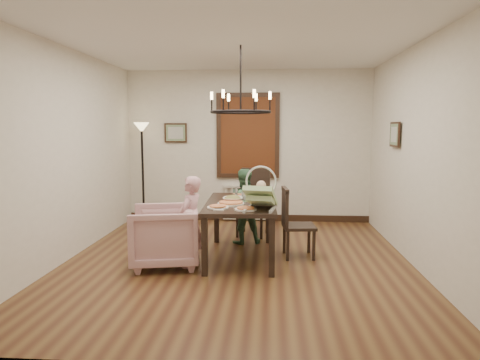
# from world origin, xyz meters

# --- Properties ---
(room_shell) EXTENTS (4.51, 5.00, 2.81)m
(room_shell) POSITION_xyz_m (0.00, 0.37, 1.40)
(room_shell) COLOR brown
(room_shell) RESTS_ON ground
(dining_table) EXTENTS (0.96, 1.65, 0.76)m
(dining_table) POSITION_xyz_m (0.03, 0.18, 0.67)
(dining_table) COLOR black
(dining_table) RESTS_ON room_shell
(chair_far) EXTENTS (0.57, 0.57, 1.10)m
(chair_far) POSITION_xyz_m (0.13, 1.38, 0.55)
(chair_far) COLOR black
(chair_far) RESTS_ON room_shell
(chair_right) EXTENTS (0.46, 0.46, 0.96)m
(chair_right) POSITION_xyz_m (0.81, 0.26, 0.48)
(chair_right) COLOR black
(chair_right) RESTS_ON room_shell
(armchair) EXTENTS (0.99, 0.97, 0.77)m
(armchair) POSITION_xyz_m (-0.91, -0.22, 0.38)
(armchair) COLOR #C6979A
(armchair) RESTS_ON room_shell
(elderly_woman) EXTENTS (0.32, 0.40, 0.95)m
(elderly_woman) POSITION_xyz_m (-0.57, -0.24, 0.48)
(elderly_woman) COLOR #C98E94
(elderly_woman) RESTS_ON room_shell
(seated_man) EXTENTS (0.54, 0.48, 0.94)m
(seated_man) POSITION_xyz_m (0.01, 0.90, 0.47)
(seated_man) COLOR #3D6745
(seated_man) RESTS_ON room_shell
(baby_bouncer) EXTENTS (0.49, 0.61, 0.37)m
(baby_bouncer) POSITION_xyz_m (0.31, -0.31, 0.94)
(baby_bouncer) COLOR #BCE39C
(baby_bouncer) RESTS_ON dining_table
(salad_bowl) EXTENTS (0.32, 0.32, 0.08)m
(salad_bowl) POSITION_xyz_m (-0.07, 0.17, 0.80)
(salad_bowl) COLOR white
(salad_bowl) RESTS_ON dining_table
(pizza_platter) EXTENTS (0.35, 0.35, 0.04)m
(pizza_platter) POSITION_xyz_m (-0.08, -0.02, 0.78)
(pizza_platter) COLOR tan
(pizza_platter) RESTS_ON dining_table
(drinking_glass) EXTENTS (0.07, 0.07, 0.13)m
(drinking_glass) POSITION_xyz_m (0.08, 0.24, 0.83)
(drinking_glass) COLOR silver
(drinking_glass) RESTS_ON dining_table
(window_blinds) EXTENTS (1.00, 0.03, 1.40)m
(window_blinds) POSITION_xyz_m (0.00, 2.46, 1.60)
(window_blinds) COLOR #551F11
(window_blinds) RESTS_ON room_shell
(radiator) EXTENTS (0.92, 0.12, 0.62)m
(radiator) POSITION_xyz_m (0.00, 2.48, 0.35)
(radiator) COLOR silver
(radiator) RESTS_ON room_shell
(picture_back) EXTENTS (0.42, 0.03, 0.36)m
(picture_back) POSITION_xyz_m (-1.35, 2.47, 1.65)
(picture_back) COLOR black
(picture_back) RESTS_ON room_shell
(picture_right) EXTENTS (0.03, 0.42, 0.36)m
(picture_right) POSITION_xyz_m (2.21, 0.90, 1.65)
(picture_right) COLOR black
(picture_right) RESTS_ON room_shell
(floor_lamp) EXTENTS (0.30, 0.30, 1.80)m
(floor_lamp) POSITION_xyz_m (-1.90, 2.15, 0.90)
(floor_lamp) COLOR black
(floor_lamp) RESTS_ON room_shell
(chandelier) EXTENTS (0.80, 0.80, 0.04)m
(chandelier) POSITION_xyz_m (0.03, 0.18, 1.95)
(chandelier) COLOR black
(chandelier) RESTS_ON room_shell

